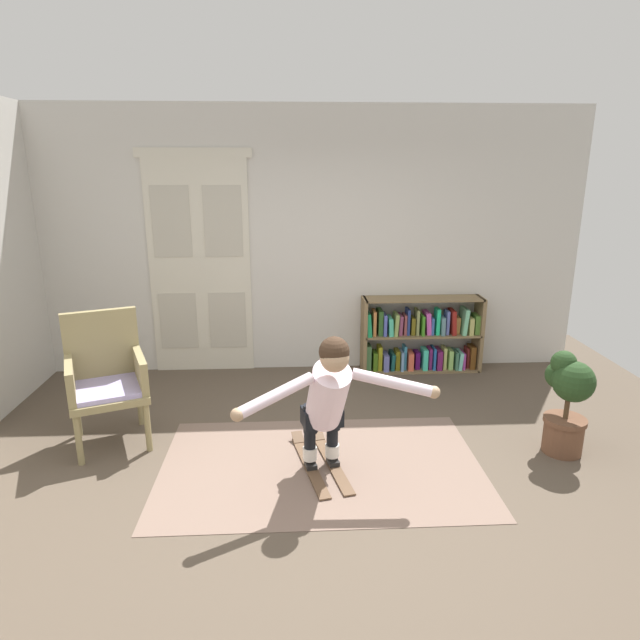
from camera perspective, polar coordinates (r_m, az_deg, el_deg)
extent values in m
plane|color=brown|center=(4.11, 0.95, -17.64)|extent=(7.20, 7.20, 0.00)
cube|color=beige|center=(6.07, -0.72, 8.16)|extent=(6.00, 0.10, 2.90)
cube|color=beige|center=(6.19, -14.99, 5.19)|extent=(0.55, 0.04, 2.35)
cube|color=#B7B1A1|center=(6.10, -15.38, 9.93)|extent=(0.41, 0.01, 0.76)
cube|color=#B7B1A1|center=(6.30, -14.65, -0.09)|extent=(0.41, 0.01, 0.64)
cube|color=beige|center=(6.10, -9.91, 5.34)|extent=(0.55, 0.04, 2.35)
cube|color=#B7B1A1|center=(6.01, -10.17, 10.16)|extent=(0.41, 0.01, 0.76)
cube|color=#B7B1A1|center=(6.21, -9.67, -0.02)|extent=(0.41, 0.01, 0.64)
cube|color=beige|center=(6.04, -13.19, 16.76)|extent=(1.22, 0.04, 0.10)
cube|color=#796255|center=(4.40, 0.12, -15.05)|extent=(2.50, 1.57, 0.01)
cube|color=olive|center=(6.14, 4.62, -1.60)|extent=(0.04, 0.30, 0.85)
cube|color=olive|center=(6.45, 16.29, -1.36)|extent=(0.04, 0.30, 0.85)
cube|color=olive|center=(6.40, 10.41, -5.04)|extent=(1.32, 0.30, 0.02)
cube|color=olive|center=(6.26, 10.60, -1.48)|extent=(1.32, 0.30, 0.02)
cube|color=olive|center=(6.15, 10.79, 2.21)|extent=(1.32, 0.30, 0.02)
cube|color=#427240|center=(6.21, 5.05, -3.92)|extent=(0.06, 0.17, 0.30)
cube|color=#416817|center=(6.26, 5.74, -4.22)|extent=(0.05, 0.19, 0.21)
cube|color=olive|center=(6.25, 6.25, -3.90)|extent=(0.05, 0.16, 0.28)
cube|color=#6267AC|center=(6.26, 6.86, -4.33)|extent=(0.06, 0.21, 0.19)
cube|color=#154C4A|center=(6.31, 7.52, -4.20)|extent=(0.05, 0.24, 0.19)
cube|color=#6F6A15|center=(6.30, 8.06, -4.08)|extent=(0.05, 0.17, 0.23)
cube|color=#6A94C5|center=(6.29, 8.51, -4.12)|extent=(0.03, 0.21, 0.22)
cube|color=teal|center=(6.30, 8.83, -3.84)|extent=(0.03, 0.15, 0.28)
cube|color=#D35B40|center=(6.32, 9.40, -4.17)|extent=(0.06, 0.19, 0.21)
cube|color=#4F105D|center=(6.36, 10.09, -4.09)|extent=(0.05, 0.16, 0.20)
cube|color=#3ECFAE|center=(6.34, 10.88, -3.98)|extent=(0.05, 0.18, 0.24)
cube|color=#6F2164|center=(6.37, 11.39, -3.90)|extent=(0.04, 0.16, 0.25)
cube|color=#2261B2|center=(6.38, 11.78, -3.88)|extent=(0.03, 0.19, 0.25)
cube|color=#6D1D5B|center=(6.40, 12.25, -3.95)|extent=(0.06, 0.23, 0.23)
cube|color=#B2C466|center=(6.41, 12.86, -3.84)|extent=(0.04, 0.16, 0.26)
cube|color=#90C966|center=(6.43, 13.43, -3.94)|extent=(0.05, 0.18, 0.23)
cube|color=#40765A|center=(6.46, 13.94, -3.98)|extent=(0.03, 0.23, 0.21)
cube|color=#78D7C3|center=(6.46, 14.35, -4.01)|extent=(0.05, 0.23, 0.21)
cube|color=#AF40A2|center=(6.49, 14.65, -4.00)|extent=(0.03, 0.22, 0.19)
cube|color=maroon|center=(6.51, 15.12, -3.77)|extent=(0.03, 0.15, 0.24)
cube|color=brown|center=(6.50, 15.59, -3.70)|extent=(0.06, 0.17, 0.27)
cube|color=#1C8A50|center=(6.09, 5.08, -0.38)|extent=(0.07, 0.24, 0.26)
cube|color=#BE743C|center=(6.11, 5.67, -0.25)|extent=(0.03, 0.19, 0.28)
cube|color=#2A5423|center=(6.14, 6.28, -0.17)|extent=(0.05, 0.22, 0.28)
cube|color=#4B58B2|center=(6.14, 6.75, -0.41)|extent=(0.04, 0.21, 0.24)
cube|color=#46C29B|center=(6.15, 7.34, -0.59)|extent=(0.06, 0.22, 0.20)
cube|color=#839D51|center=(6.14, 7.92, -0.40)|extent=(0.05, 0.22, 0.25)
cube|color=#853E60|center=(6.19, 8.35, -0.42)|extent=(0.05, 0.22, 0.22)
cube|color=brown|center=(6.18, 8.85, -0.40)|extent=(0.03, 0.17, 0.23)
cube|color=navy|center=(6.18, 9.16, -0.11)|extent=(0.03, 0.18, 0.29)
cube|color=brown|center=(6.22, 9.62, -0.52)|extent=(0.04, 0.19, 0.19)
cube|color=#848F54|center=(6.21, 10.11, -0.13)|extent=(0.03, 0.18, 0.29)
cube|color=#398520|center=(6.21, 10.63, -0.44)|extent=(0.03, 0.21, 0.23)
cube|color=#CB52B3|center=(6.26, 11.17, -0.23)|extent=(0.07, 0.21, 0.25)
cube|color=#345AA4|center=(6.25, 11.62, -0.54)|extent=(0.03, 0.17, 0.20)
cube|color=#20D288|center=(6.25, 12.17, -0.10)|extent=(0.04, 0.16, 0.30)
cube|color=slate|center=(6.27, 12.64, -0.50)|extent=(0.05, 0.21, 0.21)
cube|color=#5D6CB9|center=(6.29, 13.14, -0.19)|extent=(0.03, 0.16, 0.27)
cube|color=maroon|center=(6.30, 13.71, -0.15)|extent=(0.06, 0.21, 0.28)
cube|color=#A07137|center=(6.34, 14.14, -0.49)|extent=(0.05, 0.14, 0.19)
cube|color=#6FC395|center=(6.34, 14.82, -0.05)|extent=(0.07, 0.24, 0.30)
cube|color=tan|center=(6.37, 15.37, -0.49)|extent=(0.05, 0.24, 0.20)
cube|color=#538534|center=(6.39, 16.03, -0.37)|extent=(0.06, 0.18, 0.22)
cylinder|color=#8E8055|center=(4.72, -24.02, -11.46)|extent=(0.06, 0.06, 0.42)
cylinder|color=#8E8055|center=(4.73, -17.64, -10.69)|extent=(0.06, 0.06, 0.42)
cylinder|color=#8E8055|center=(5.19, -24.16, -8.95)|extent=(0.06, 0.06, 0.42)
cylinder|color=#8E8055|center=(5.20, -18.40, -8.27)|extent=(0.06, 0.06, 0.42)
cube|color=#8E8055|center=(4.86, -21.34, -7.24)|extent=(0.78, 0.78, 0.06)
cube|color=#A99ED3|center=(4.84, -21.40, -6.69)|extent=(0.70, 0.70, 0.04)
cube|color=#8E8055|center=(4.99, -21.95, -2.39)|extent=(0.58, 0.28, 0.60)
cube|color=#8E8055|center=(4.80, -24.76, -5.73)|extent=(0.26, 0.54, 0.28)
cube|color=#8E8055|center=(4.81, -18.34, -4.98)|extent=(0.26, 0.54, 0.28)
cylinder|color=brown|center=(4.94, 24.17, -10.95)|extent=(0.31, 0.31, 0.30)
cylinder|color=brown|center=(4.89, 24.35, -9.56)|extent=(0.34, 0.34, 0.04)
cylinder|color=#4C3823|center=(4.81, 24.62, -7.39)|extent=(0.04, 0.04, 0.36)
sphere|color=#203B1A|center=(4.86, 23.85, -5.33)|extent=(0.23, 0.23, 0.23)
sphere|color=#203B1A|center=(4.71, 24.24, -4.15)|extent=(0.20, 0.20, 0.20)
sphere|color=#203B1A|center=(4.71, 25.10, -5.88)|extent=(0.33, 0.33, 0.33)
cube|color=brown|center=(4.38, -1.06, -15.09)|extent=(0.28, 0.91, 0.01)
cube|color=brown|center=(4.72, -2.35, -12.19)|extent=(0.11, 0.13, 0.06)
cube|color=black|center=(4.35, -1.00, -14.95)|extent=(0.10, 0.13, 0.04)
cube|color=brown|center=(4.42, 1.28, -14.78)|extent=(0.28, 0.91, 0.01)
cube|color=brown|center=(4.76, -0.19, -11.94)|extent=(0.11, 0.13, 0.06)
cube|color=black|center=(4.39, 1.36, -14.64)|extent=(0.10, 0.13, 0.04)
cylinder|color=white|center=(4.32, -1.07, -13.82)|extent=(0.13, 0.13, 0.10)
cylinder|color=black|center=(4.23, -1.08, -11.47)|extent=(0.11, 0.11, 0.30)
cylinder|color=black|center=(4.16, -1.01, -10.30)|extent=(0.13, 0.13, 0.22)
cylinder|color=white|center=(4.36, 1.29, -13.51)|extent=(0.13, 0.13, 0.10)
cylinder|color=black|center=(4.27, 1.31, -11.18)|extent=(0.11, 0.11, 0.30)
cylinder|color=black|center=(4.20, 1.41, -10.02)|extent=(0.13, 0.13, 0.22)
cube|color=black|center=(4.17, 0.21, -10.06)|extent=(0.33, 0.24, 0.14)
cylinder|color=silver|center=(3.96, 0.71, -7.92)|extent=(0.38, 0.55, 0.59)
sphere|color=tan|center=(3.66, 1.54, -3.99)|extent=(0.24, 0.24, 0.20)
sphere|color=#382619|center=(3.66, 1.50, -3.35)|extent=(0.25, 0.25, 0.21)
cylinder|color=silver|center=(3.62, -4.69, -7.90)|extent=(0.54, 0.38, 0.20)
sphere|color=tan|center=(3.52, -8.68, -9.81)|extent=(0.11, 0.11, 0.09)
cylinder|color=silver|center=(3.84, 7.69, -6.54)|extent=(0.59, 0.17, 0.20)
sphere|color=tan|center=(3.88, 11.88, -7.43)|extent=(0.11, 0.11, 0.09)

